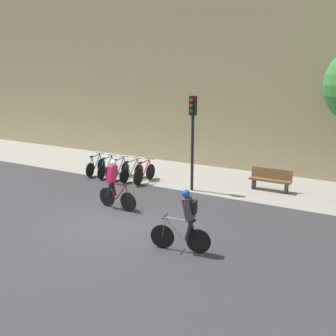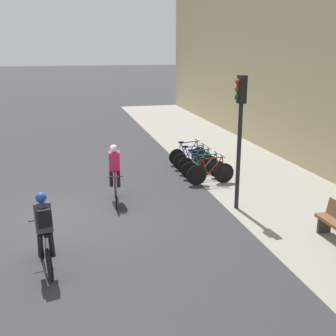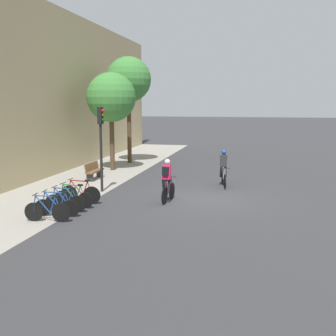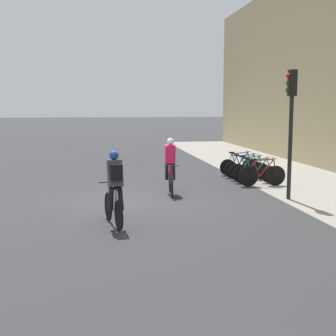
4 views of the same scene
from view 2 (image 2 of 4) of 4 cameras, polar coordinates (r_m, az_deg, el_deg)
name	(u,v)px [view 2 (image 2 of 4)]	position (r m, az deg, el deg)	size (l,w,h in m)	color
ground	(69,216)	(12.24, -13.20, -6.31)	(200.00, 200.00, 0.00)	#333335
kerb_strip	(286,196)	(13.97, 15.69, -3.65)	(44.00, 4.50, 0.01)	gray
cyclist_pink	(115,172)	(12.81, -7.24, -0.51)	(1.70, 0.47, 1.79)	black
cyclist_grey	(44,231)	(9.07, -16.45, -8.21)	(1.71, 0.56, 1.79)	black
parked_bike_0	(188,154)	(17.04, 2.70, 1.87)	(0.46, 1.62, 0.96)	black
parked_bike_1	(193,159)	(16.41, 3.37, 1.26)	(0.46, 1.65, 0.94)	black
parked_bike_2	(198,163)	(15.79, 4.11, 0.66)	(0.46, 1.61, 0.95)	black
parked_bike_3	(204,168)	(15.17, 4.89, -0.01)	(0.46, 1.66, 0.95)	black
parked_bike_4	(210,173)	(14.55, 5.76, -0.62)	(0.46, 1.71, 0.99)	black
traffic_light_pole	(240,119)	(11.93, 9.73, 6.56)	(0.26, 0.30, 3.84)	black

